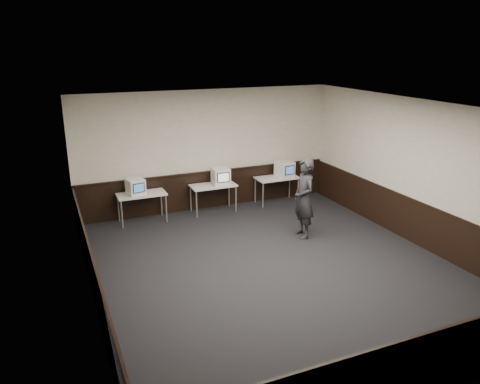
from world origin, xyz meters
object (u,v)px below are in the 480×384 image
object	(u,v)px
desk_left	(142,196)
desk_right	(277,180)
person	(304,199)
desk_center	(213,187)
emac_center	(221,176)
emac_right	(285,169)
emac_left	(136,187)

from	to	relation	value
desk_left	desk_right	size ratio (longest dim) A/B	1.00
desk_right	desk_left	bearing A→B (deg)	180.00
desk_right	person	world-z (taller)	person
desk_center	person	bearing A→B (deg)	-60.63
desk_left	person	bearing A→B (deg)	-36.40
emac_center	person	world-z (taller)	person
emac_center	desk_right	bearing A→B (deg)	3.66
desk_center	desk_right	size ratio (longest dim) A/B	1.00
desk_center	emac_center	distance (m)	0.36
desk_left	desk_right	world-z (taller)	same
emac_right	desk_center	bearing A→B (deg)	169.07
emac_center	emac_right	distance (m)	1.90
desk_right	person	distance (m)	2.47
emac_left	emac_right	bearing A→B (deg)	-11.71
desk_center	emac_right	size ratio (longest dim) A/B	2.31
emac_center	desk_center	bearing A→B (deg)	-177.57
desk_left	emac_left	world-z (taller)	emac_left
desk_left	emac_center	distance (m)	2.14
desk_center	emac_center	bearing A→B (deg)	-1.09
desk_left	emac_center	size ratio (longest dim) A/B	2.43
desk_center	desk_right	xyz separation A→B (m)	(1.90, 0.00, 0.00)
desk_right	emac_center	distance (m)	1.71
person	emac_left	bearing A→B (deg)	-120.24
person	desk_left	bearing A→B (deg)	-121.54
desk_left	desk_center	size ratio (longest dim) A/B	1.00
desk_left	person	world-z (taller)	person
desk_center	emac_right	world-z (taller)	emac_right
person	emac_center	bearing A→B (deg)	-149.84
desk_right	desk_center	bearing A→B (deg)	180.00
desk_right	emac_center	world-z (taller)	emac_center
emac_left	emac_center	size ratio (longest dim) A/B	0.99
desk_right	emac_left	distance (m)	3.94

